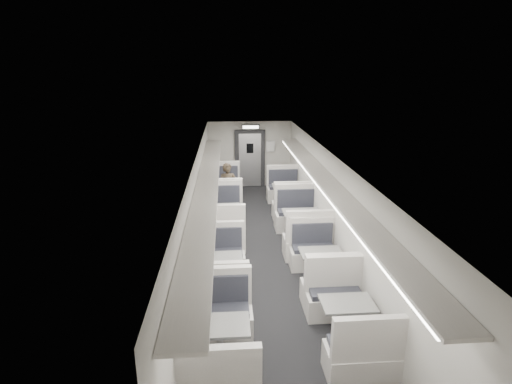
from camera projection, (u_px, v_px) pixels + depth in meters
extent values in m
cube|color=black|center=(265.00, 261.00, 9.26)|extent=(3.00, 12.00, 0.12)
cube|color=silver|center=(266.00, 154.00, 8.51)|extent=(3.00, 12.00, 0.12)
cube|color=#BBB7AF|center=(250.00, 154.00, 14.66)|extent=(3.00, 0.12, 2.40)
cube|color=#BBB7AF|center=(195.00, 212.00, 8.78)|extent=(0.12, 12.00, 2.40)
cube|color=#BBB7AF|center=(335.00, 208.00, 9.00)|extent=(0.12, 12.00, 2.40)
cube|color=#B8B3AD|center=(223.00, 210.00, 11.72)|extent=(1.16, 0.64, 0.49)
cube|color=#23242F|center=(222.00, 200.00, 11.66)|extent=(1.03, 0.51, 0.11)
cube|color=#B8B3AD|center=(222.00, 192.00, 11.31)|extent=(1.16, 0.13, 0.76)
cube|color=#B8B3AD|center=(223.00, 192.00, 13.34)|extent=(1.16, 0.64, 0.49)
cube|color=#23242F|center=(223.00, 184.00, 13.22)|extent=(1.03, 0.51, 0.11)
cube|color=#B8B3AD|center=(222.00, 172.00, 13.37)|extent=(1.16, 0.13, 0.76)
cylinder|color=silver|center=(223.00, 196.00, 12.49)|extent=(0.11, 0.11, 0.75)
cylinder|color=silver|center=(223.00, 207.00, 12.60)|extent=(0.39, 0.39, 0.03)
cube|color=gray|center=(222.00, 184.00, 12.36)|extent=(0.96, 0.66, 0.04)
cube|color=#B8B3AD|center=(222.00, 240.00, 9.68)|extent=(1.12, 0.62, 0.48)
cube|color=#23242F|center=(222.00, 228.00, 9.62)|extent=(0.99, 0.50, 0.11)
cube|color=#B8B3AD|center=(221.00, 220.00, 9.28)|extent=(1.12, 0.13, 0.74)
cube|color=#B8B3AD|center=(222.00, 216.00, 11.25)|extent=(1.12, 0.62, 0.48)
cube|color=#23242F|center=(222.00, 206.00, 11.13)|extent=(0.99, 0.50, 0.11)
cube|color=#B8B3AD|center=(222.00, 193.00, 11.28)|extent=(1.12, 0.13, 0.74)
cylinder|color=silver|center=(222.00, 222.00, 10.43)|extent=(0.11, 0.11, 0.73)
cylinder|color=silver|center=(223.00, 235.00, 10.53)|extent=(0.38, 0.38, 0.03)
cube|color=gray|center=(222.00, 208.00, 10.30)|extent=(0.93, 0.63, 0.04)
cube|color=#B8B3AD|center=(221.00, 300.00, 7.20)|extent=(1.00, 0.56, 0.42)
cube|color=#23242F|center=(221.00, 287.00, 7.15)|extent=(0.89, 0.44, 0.09)
cube|color=#B8B3AD|center=(220.00, 279.00, 6.84)|extent=(1.00, 0.11, 0.66)
cube|color=#B8B3AD|center=(222.00, 263.00, 8.60)|extent=(1.00, 0.56, 0.42)
cube|color=#23242F|center=(221.00, 252.00, 8.50)|extent=(0.89, 0.44, 0.09)
cube|color=#B8B3AD|center=(221.00, 236.00, 8.63)|extent=(1.00, 0.11, 0.66)
cylinder|color=silver|center=(221.00, 275.00, 7.87)|extent=(0.09, 0.09, 0.65)
cylinder|color=silver|center=(222.00, 289.00, 7.96)|extent=(0.34, 0.34, 0.03)
cube|color=gray|center=(221.00, 258.00, 7.76)|extent=(0.83, 0.57, 0.04)
cube|color=#23242F|center=(219.00, 377.00, 5.05)|extent=(0.92, 0.46, 0.10)
cube|color=#B8B3AD|center=(218.00, 371.00, 4.73)|extent=(1.04, 0.12, 0.69)
cube|color=#B8B3AD|center=(221.00, 323.00, 6.56)|extent=(1.04, 0.58, 0.44)
cube|color=#23242F|center=(220.00, 309.00, 6.45)|extent=(0.92, 0.46, 0.10)
cube|color=#B8B3AD|center=(220.00, 286.00, 6.59)|extent=(1.04, 0.12, 0.69)
cylinder|color=silver|center=(220.00, 348.00, 5.80)|extent=(0.10, 0.10, 0.68)
cylinder|color=silver|center=(221.00, 366.00, 5.89)|extent=(0.35, 0.35, 0.03)
cube|color=gray|center=(219.00, 326.00, 5.68)|extent=(0.87, 0.59, 0.04)
cube|color=#B8B3AD|center=(291.00, 210.00, 11.70)|extent=(1.08, 0.60, 0.46)
cube|color=#23242F|center=(291.00, 201.00, 11.64)|extent=(0.95, 0.48, 0.10)
cube|color=#B8B3AD|center=(293.00, 194.00, 11.32)|extent=(1.08, 0.12, 0.71)
cube|color=#B8B3AD|center=(283.00, 194.00, 13.20)|extent=(1.08, 0.60, 0.46)
cube|color=#23242F|center=(284.00, 186.00, 13.09)|extent=(0.95, 0.48, 0.10)
cube|color=#B8B3AD|center=(283.00, 175.00, 13.24)|extent=(1.08, 0.12, 0.71)
cylinder|color=silver|center=(287.00, 198.00, 12.41)|extent=(0.10, 0.10, 0.70)
cylinder|color=silver|center=(287.00, 208.00, 12.51)|extent=(0.37, 0.37, 0.03)
cube|color=gray|center=(287.00, 186.00, 12.30)|extent=(0.89, 0.61, 0.04)
cube|color=#B8B3AD|center=(308.00, 247.00, 9.29)|extent=(1.13, 0.63, 0.48)
cube|color=#23242F|center=(308.00, 235.00, 9.23)|extent=(1.00, 0.50, 0.11)
cube|color=#B8B3AD|center=(311.00, 226.00, 8.89)|extent=(1.13, 0.13, 0.75)
cube|color=#B8B3AD|center=(296.00, 221.00, 10.87)|extent=(1.13, 0.63, 0.48)
cube|color=#23242F|center=(296.00, 211.00, 10.76)|extent=(1.00, 0.50, 0.11)
cube|color=#B8B3AD|center=(295.00, 197.00, 10.91)|extent=(1.13, 0.13, 0.75)
cylinder|color=silver|center=(302.00, 228.00, 10.04)|extent=(0.11, 0.11, 0.74)
cylinder|color=silver|center=(301.00, 241.00, 10.15)|extent=(0.38, 0.38, 0.03)
cube|color=gray|center=(302.00, 213.00, 9.92)|extent=(0.94, 0.64, 0.04)
cube|color=#B8B3AD|center=(329.00, 294.00, 7.40)|extent=(1.01, 0.56, 0.43)
cube|color=#23242F|center=(330.00, 281.00, 7.35)|extent=(0.90, 0.45, 0.10)
cube|color=#B8B3AD|center=(334.00, 273.00, 7.05)|extent=(1.01, 0.11, 0.67)
cube|color=#B8B3AD|center=(312.00, 258.00, 8.82)|extent=(1.01, 0.56, 0.43)
cube|color=#23242F|center=(313.00, 247.00, 8.71)|extent=(0.90, 0.45, 0.10)
cube|color=#B8B3AD|center=(312.00, 231.00, 8.85)|extent=(1.01, 0.11, 0.67)
cylinder|color=silver|center=(320.00, 269.00, 8.08)|extent=(0.10, 0.10, 0.66)
cylinder|color=silver|center=(320.00, 283.00, 8.17)|extent=(0.34, 0.34, 0.03)
cube|color=gray|center=(321.00, 253.00, 7.97)|extent=(0.84, 0.57, 0.04)
cube|color=#B8B3AD|center=(360.00, 362.00, 5.70)|extent=(1.01, 0.56, 0.43)
cube|color=#23242F|center=(361.00, 345.00, 5.65)|extent=(0.89, 0.45, 0.09)
cube|color=#B8B3AD|center=(369.00, 339.00, 5.34)|extent=(1.01, 0.11, 0.66)
cube|color=#B8B3AD|center=(334.00, 304.00, 7.11)|extent=(1.01, 0.56, 0.43)
cube|color=#23242F|center=(335.00, 291.00, 7.00)|extent=(0.89, 0.45, 0.09)
cube|color=#B8B3AD|center=(332.00, 271.00, 7.14)|extent=(1.01, 0.11, 0.66)
cylinder|color=silver|center=(346.00, 323.00, 6.37)|extent=(0.09, 0.09, 0.65)
cylinder|color=silver|center=(345.00, 340.00, 6.46)|extent=(0.34, 0.34, 0.03)
cube|color=gray|center=(348.00, 303.00, 6.26)|extent=(0.84, 0.57, 0.04)
imported|color=black|center=(228.00, 189.00, 11.93)|extent=(0.60, 0.43, 1.54)
cube|color=black|center=(205.00, 168.00, 11.97)|extent=(0.02, 1.18, 0.84)
cube|color=black|center=(201.00, 189.00, 9.88)|extent=(0.02, 1.18, 0.84)
cube|color=black|center=(195.00, 222.00, 7.78)|extent=(0.02, 1.18, 0.84)
cube|color=black|center=(184.00, 279.00, 5.69)|extent=(0.02, 1.18, 0.84)
cube|color=#B8B3AD|center=(207.00, 184.00, 8.30)|extent=(0.46, 10.40, 0.05)
cube|color=white|center=(217.00, 186.00, 8.33)|extent=(0.05, 10.20, 0.04)
cube|color=#B8B3AD|center=(326.00, 181.00, 8.48)|extent=(0.46, 10.40, 0.05)
cube|color=white|center=(317.00, 184.00, 8.48)|extent=(0.05, 10.20, 0.04)
cube|color=black|center=(250.00, 159.00, 14.59)|extent=(1.10, 0.10, 2.10)
cube|color=silver|center=(250.00, 160.00, 14.57)|extent=(0.80, 0.05, 1.95)
cube|color=black|center=(250.00, 148.00, 14.40)|extent=(0.25, 0.02, 0.35)
cube|color=black|center=(251.00, 127.00, 13.75)|extent=(0.62, 0.10, 0.16)
cube|color=silver|center=(251.00, 127.00, 13.70)|extent=(0.54, 0.02, 0.10)
cube|color=silver|center=(270.00, 146.00, 14.49)|extent=(0.32, 0.02, 0.40)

